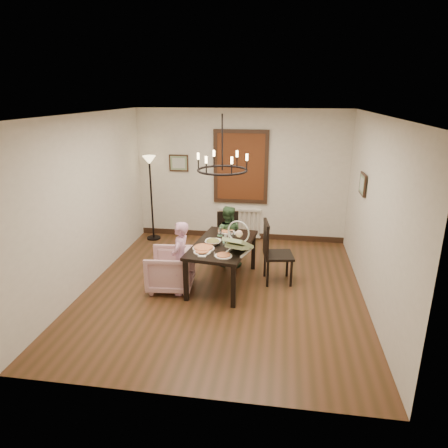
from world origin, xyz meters
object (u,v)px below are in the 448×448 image
(armchair, at_px, (170,270))
(baby_bouncer, at_px, (238,242))
(chair_far, at_px, (229,237))
(floor_lamp, at_px, (151,199))
(chair_right, at_px, (278,252))
(elderly_woman, at_px, (181,264))
(dining_table, at_px, (222,248))
(seated_man, at_px, (227,241))
(drinking_glass, at_px, (224,241))

(armchair, relative_size, baby_bouncer, 1.39)
(baby_bouncer, bearing_deg, chair_far, 121.69)
(armchair, relative_size, floor_lamp, 0.41)
(chair_right, relative_size, elderly_woman, 1.09)
(dining_table, height_order, seated_man, seated_man)
(seated_man, bearing_deg, elderly_woman, 64.37)
(floor_lamp, bearing_deg, chair_right, -31.82)
(chair_far, distance_m, seated_man, 0.26)
(dining_table, xyz_separation_m, floor_lamp, (-1.85, 1.94, 0.25))
(armchair, xyz_separation_m, seated_man, (0.80, 1.06, 0.15))
(elderly_woman, height_order, baby_bouncer, baby_bouncer)
(chair_far, height_order, floor_lamp, floor_lamp)
(chair_far, relative_size, chair_right, 0.85)
(seated_man, xyz_separation_m, drinking_glass, (0.07, -0.84, 0.32))
(chair_far, height_order, armchair, chair_far)
(armchair, relative_size, drinking_glass, 5.61)
(chair_far, xyz_separation_m, armchair, (-0.78, -1.32, -0.13))
(drinking_glass, height_order, floor_lamp, floor_lamp)
(chair_far, relative_size, elderly_woman, 0.93)
(chair_far, xyz_separation_m, seated_man, (0.01, -0.26, 0.01))
(dining_table, relative_size, chair_right, 1.52)
(armchair, bearing_deg, chair_right, 101.77)
(seated_man, height_order, drinking_glass, seated_man)
(chair_right, height_order, seated_man, chair_right)
(armchair, distance_m, elderly_woman, 0.30)
(chair_far, xyz_separation_m, elderly_woman, (-0.57, -1.44, 0.03))
(chair_far, distance_m, armchair, 1.54)
(armchair, height_order, floor_lamp, floor_lamp)
(chair_far, bearing_deg, drinking_glass, -99.62)
(chair_right, height_order, baby_bouncer, chair_right)
(chair_far, xyz_separation_m, floor_lamp, (-1.82, 0.92, 0.44))
(elderly_woman, relative_size, seated_man, 1.04)
(elderly_woman, distance_m, seated_man, 1.32)
(dining_table, relative_size, baby_bouncer, 3.15)
(dining_table, xyz_separation_m, seated_man, (-0.03, 0.76, -0.17))
(chair_right, bearing_deg, seated_man, 50.67)
(chair_far, height_order, drinking_glass, chair_far)
(armchair, xyz_separation_m, baby_bouncer, (1.12, -0.05, 0.57))
(armchair, bearing_deg, baby_bouncer, 82.74)
(elderly_woman, bearing_deg, floor_lamp, -146.42)
(chair_right, relative_size, seated_man, 1.14)
(seated_man, distance_m, drinking_glass, 0.90)
(baby_bouncer, xyz_separation_m, floor_lamp, (-2.15, 2.29, -0.00))
(baby_bouncer, bearing_deg, drinking_glass, 151.42)
(chair_far, distance_m, baby_bouncer, 1.48)
(chair_far, xyz_separation_m, chair_right, (0.96, -0.80, 0.08))
(dining_table, bearing_deg, drinking_glass, -55.20)
(chair_right, distance_m, elderly_woman, 1.66)
(chair_far, distance_m, chair_right, 1.25)
(chair_right, distance_m, drinking_glass, 0.96)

